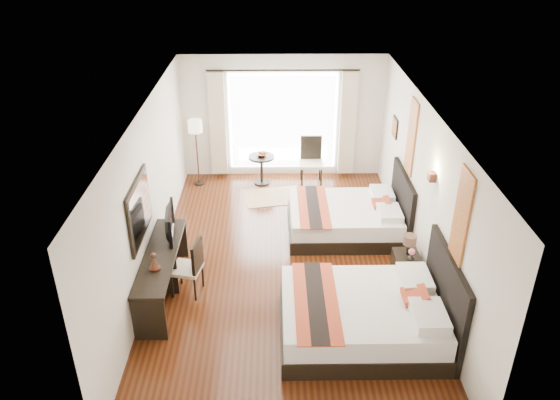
{
  "coord_description": "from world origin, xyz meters",
  "views": [
    {
      "loc": [
        -0.21,
        -7.9,
        5.49
      ],
      "look_at": [
        -0.1,
        0.37,
        1.09
      ],
      "focal_mm": 35.0,
      "sensor_mm": 36.0,
      "label": 1
    }
  ],
  "objects_px": {
    "bed_near": "(367,315)",
    "bed_far": "(349,218)",
    "window_chair": "(311,170)",
    "table_lamp": "(410,241)",
    "television": "(166,223)",
    "floor_lamp": "(195,131)",
    "desk_chair": "(189,277)",
    "console_desk": "(163,274)",
    "side_table": "(262,170)",
    "fruit_bowl": "(262,155)",
    "nightstand": "(406,268)",
    "vase": "(411,257)"
  },
  "relations": [
    {
      "from": "console_desk",
      "to": "television",
      "type": "height_order",
      "value": "television"
    },
    {
      "from": "floor_lamp",
      "to": "window_chair",
      "type": "relative_size",
      "value": 1.4
    },
    {
      "from": "bed_near",
      "to": "side_table",
      "type": "relative_size",
      "value": 3.56
    },
    {
      "from": "desk_chair",
      "to": "bed_far",
      "type": "bearing_deg",
      "value": -134.56
    },
    {
      "from": "window_chair",
      "to": "desk_chair",
      "type": "bearing_deg",
      "value": -29.3
    },
    {
      "from": "bed_far",
      "to": "nightstand",
      "type": "relative_size",
      "value": 4.22
    },
    {
      "from": "nightstand",
      "to": "console_desk",
      "type": "distance_m",
      "value": 3.98
    },
    {
      "from": "television",
      "to": "side_table",
      "type": "xyz_separation_m",
      "value": [
        1.49,
        3.48,
        -0.67
      ]
    },
    {
      "from": "desk_chair",
      "to": "window_chair",
      "type": "distance_m",
      "value": 4.53
    },
    {
      "from": "floor_lamp",
      "to": "side_table",
      "type": "distance_m",
      "value": 1.7
    },
    {
      "from": "bed_far",
      "to": "desk_chair",
      "type": "bearing_deg",
      "value": -146.81
    },
    {
      "from": "console_desk",
      "to": "window_chair",
      "type": "bearing_deg",
      "value": 56.67
    },
    {
      "from": "bed_far",
      "to": "console_desk",
      "type": "distance_m",
      "value": 3.72
    },
    {
      "from": "bed_far",
      "to": "floor_lamp",
      "type": "relative_size",
      "value": 1.43
    },
    {
      "from": "table_lamp",
      "to": "console_desk",
      "type": "height_order",
      "value": "table_lamp"
    },
    {
      "from": "table_lamp",
      "to": "window_chair",
      "type": "relative_size",
      "value": 0.31
    },
    {
      "from": "bed_near",
      "to": "fruit_bowl",
      "type": "xyz_separation_m",
      "value": [
        -1.6,
        5.04,
        0.35
      ]
    },
    {
      "from": "fruit_bowl",
      "to": "bed_far",
      "type": "bearing_deg",
      "value": -51.9
    },
    {
      "from": "vase",
      "to": "fruit_bowl",
      "type": "height_order",
      "value": "fruit_bowl"
    },
    {
      "from": "nightstand",
      "to": "console_desk",
      "type": "height_order",
      "value": "console_desk"
    },
    {
      "from": "bed_near",
      "to": "television",
      "type": "xyz_separation_m",
      "value": [
        -3.1,
        1.56,
        0.66
      ]
    },
    {
      "from": "bed_near",
      "to": "bed_far",
      "type": "distance_m",
      "value": 2.88
    },
    {
      "from": "television",
      "to": "fruit_bowl",
      "type": "distance_m",
      "value": 3.8
    },
    {
      "from": "vase",
      "to": "console_desk",
      "type": "distance_m",
      "value": 3.99
    },
    {
      "from": "console_desk",
      "to": "desk_chair",
      "type": "height_order",
      "value": "desk_chair"
    },
    {
      "from": "television",
      "to": "window_chair",
      "type": "relative_size",
      "value": 0.79
    },
    {
      "from": "table_lamp",
      "to": "floor_lamp",
      "type": "xyz_separation_m",
      "value": [
        -3.9,
        3.65,
        0.55
      ]
    },
    {
      "from": "television",
      "to": "nightstand",
      "type": "bearing_deg",
      "value": -100.53
    },
    {
      "from": "console_desk",
      "to": "desk_chair",
      "type": "distance_m",
      "value": 0.41
    },
    {
      "from": "fruit_bowl",
      "to": "window_chair",
      "type": "distance_m",
      "value": 1.16
    },
    {
      "from": "television",
      "to": "vase",
      "type": "bearing_deg",
      "value": -102.74
    },
    {
      "from": "bed_far",
      "to": "floor_lamp",
      "type": "xyz_separation_m",
      "value": [
        -3.12,
        2.14,
        0.96
      ]
    },
    {
      "from": "floor_lamp",
      "to": "television",
      "type": "bearing_deg",
      "value": -91.14
    },
    {
      "from": "television",
      "to": "window_chair",
      "type": "distance_m",
      "value": 4.36
    },
    {
      "from": "table_lamp",
      "to": "vase",
      "type": "distance_m",
      "value": 0.27
    },
    {
      "from": "bed_near",
      "to": "window_chair",
      "type": "distance_m",
      "value": 5.02
    },
    {
      "from": "table_lamp",
      "to": "television",
      "type": "distance_m",
      "value": 3.98
    },
    {
      "from": "side_table",
      "to": "nightstand",
      "type": "bearing_deg",
      "value": -56.53
    },
    {
      "from": "floor_lamp",
      "to": "side_table",
      "type": "xyz_separation_m",
      "value": [
        1.42,
        0.01,
        -0.95
      ]
    },
    {
      "from": "bed_far",
      "to": "table_lamp",
      "type": "xyz_separation_m",
      "value": [
        0.78,
        -1.51,
        0.42
      ]
    },
    {
      "from": "bed_near",
      "to": "window_chair",
      "type": "relative_size",
      "value": 2.18
    },
    {
      "from": "window_chair",
      "to": "side_table",
      "type": "bearing_deg",
      "value": -92.29
    },
    {
      "from": "bed_far",
      "to": "floor_lamp",
      "type": "distance_m",
      "value": 3.91
    },
    {
      "from": "table_lamp",
      "to": "floor_lamp",
      "type": "bearing_deg",
      "value": 136.87
    },
    {
      "from": "table_lamp",
      "to": "side_table",
      "type": "height_order",
      "value": "table_lamp"
    },
    {
      "from": "nightstand",
      "to": "fruit_bowl",
      "type": "xyz_separation_m",
      "value": [
        -2.45,
        3.72,
        0.45
      ]
    },
    {
      "from": "bed_near",
      "to": "floor_lamp",
      "type": "height_order",
      "value": "floor_lamp"
    },
    {
      "from": "nightstand",
      "to": "side_table",
      "type": "distance_m",
      "value": 4.46
    },
    {
      "from": "nightstand",
      "to": "bed_far",
      "type": "bearing_deg",
      "value": 115.73
    },
    {
      "from": "floor_lamp",
      "to": "bed_far",
      "type": "bearing_deg",
      "value": -34.45
    }
  ]
}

